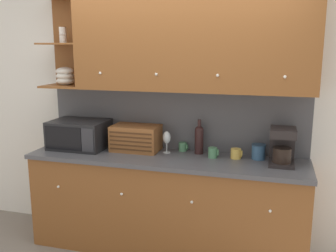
{
  "coord_description": "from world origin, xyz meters",
  "views": [
    {
      "loc": [
        0.96,
        -3.54,
        1.95
      ],
      "look_at": [
        0.0,
        -0.21,
        1.22
      ],
      "focal_mm": 40.0,
      "sensor_mm": 36.0,
      "label": 1
    }
  ],
  "objects_px": {
    "mug_patterned_third": "(183,147)",
    "mug": "(236,154)",
    "bread_box": "(136,138)",
    "wine_glass": "(167,138)",
    "wine_bottle": "(199,138)",
    "mug_blue_second": "(213,153)",
    "microwave": "(79,134)",
    "coffee_maker": "(282,146)",
    "storage_canister": "(259,152)"
  },
  "relations": [
    {
      "from": "mug_patterned_third",
      "to": "mug",
      "type": "relative_size",
      "value": 0.84
    },
    {
      "from": "bread_box",
      "to": "wine_glass",
      "type": "relative_size",
      "value": 2.19
    },
    {
      "from": "mug_patterned_third",
      "to": "bread_box",
      "type": "bearing_deg",
      "value": -166.71
    },
    {
      "from": "wine_bottle",
      "to": "mug_patterned_third",
      "type": "bearing_deg",
      "value": 164.56
    },
    {
      "from": "mug_blue_second",
      "to": "wine_glass",
      "type": "bearing_deg",
      "value": 174.05
    },
    {
      "from": "microwave",
      "to": "bread_box",
      "type": "xyz_separation_m",
      "value": [
        0.59,
        0.07,
        -0.02
      ]
    },
    {
      "from": "bread_box",
      "to": "mug",
      "type": "height_order",
      "value": "bread_box"
    },
    {
      "from": "mug_blue_second",
      "to": "coffee_maker",
      "type": "distance_m",
      "value": 0.62
    },
    {
      "from": "bread_box",
      "to": "mug_blue_second",
      "type": "relative_size",
      "value": 4.82
    },
    {
      "from": "wine_bottle",
      "to": "storage_canister",
      "type": "xyz_separation_m",
      "value": [
        0.56,
        -0.03,
        -0.08
      ]
    },
    {
      "from": "mug_blue_second",
      "to": "storage_canister",
      "type": "height_order",
      "value": "storage_canister"
    },
    {
      "from": "mug_patterned_third",
      "to": "storage_canister",
      "type": "relative_size",
      "value": 0.66
    },
    {
      "from": "wine_glass",
      "to": "coffee_maker",
      "type": "relative_size",
      "value": 0.65
    },
    {
      "from": "microwave",
      "to": "mug",
      "type": "relative_size",
      "value": 5.16
    },
    {
      "from": "wine_bottle",
      "to": "microwave",
      "type": "bearing_deg",
      "value": -173.99
    },
    {
      "from": "storage_canister",
      "to": "coffee_maker",
      "type": "relative_size",
      "value": 0.42
    },
    {
      "from": "wine_glass",
      "to": "wine_bottle",
      "type": "bearing_deg",
      "value": 9.9
    },
    {
      "from": "mug_patterned_third",
      "to": "wine_glass",
      "type": "bearing_deg",
      "value": -143.95
    },
    {
      "from": "wine_glass",
      "to": "mug",
      "type": "xyz_separation_m",
      "value": [
        0.67,
        -0.01,
        -0.1
      ]
    },
    {
      "from": "microwave",
      "to": "wine_glass",
      "type": "bearing_deg",
      "value": 4.67
    },
    {
      "from": "storage_canister",
      "to": "coffee_maker",
      "type": "distance_m",
      "value": 0.24
    },
    {
      "from": "mug_patterned_third",
      "to": "coffee_maker",
      "type": "height_order",
      "value": "coffee_maker"
    },
    {
      "from": "mug_patterned_third",
      "to": "coffee_maker",
      "type": "xyz_separation_m",
      "value": [
        0.93,
        -0.17,
        0.12
      ]
    },
    {
      "from": "mug_patterned_third",
      "to": "wine_bottle",
      "type": "relative_size",
      "value": 0.27
    },
    {
      "from": "bread_box",
      "to": "wine_bottle",
      "type": "height_order",
      "value": "wine_bottle"
    },
    {
      "from": "mug_blue_second",
      "to": "storage_canister",
      "type": "relative_size",
      "value": 0.69
    },
    {
      "from": "wine_bottle",
      "to": "mug_blue_second",
      "type": "height_order",
      "value": "wine_bottle"
    },
    {
      "from": "bread_box",
      "to": "mug_patterned_third",
      "type": "bearing_deg",
      "value": 13.29
    },
    {
      "from": "mug_patterned_third",
      "to": "mug",
      "type": "bearing_deg",
      "value": -11.96
    },
    {
      "from": "bread_box",
      "to": "coffee_maker",
      "type": "bearing_deg",
      "value": -2.6
    },
    {
      "from": "mug_patterned_third",
      "to": "storage_canister",
      "type": "distance_m",
      "value": 0.74
    },
    {
      "from": "bread_box",
      "to": "wine_bottle",
      "type": "relative_size",
      "value": 1.38
    },
    {
      "from": "microwave",
      "to": "mug_patterned_third",
      "type": "relative_size",
      "value": 6.14
    },
    {
      "from": "bread_box",
      "to": "wine_bottle",
      "type": "distance_m",
      "value": 0.63
    },
    {
      "from": "mug_patterned_third",
      "to": "wine_bottle",
      "type": "height_order",
      "value": "wine_bottle"
    },
    {
      "from": "coffee_maker",
      "to": "microwave",
      "type": "bearing_deg",
      "value": -179.88
    },
    {
      "from": "wine_bottle",
      "to": "storage_canister",
      "type": "bearing_deg",
      "value": -2.83
    },
    {
      "from": "storage_canister",
      "to": "coffee_maker",
      "type": "xyz_separation_m",
      "value": [
        0.2,
        -0.1,
        0.1
      ]
    },
    {
      "from": "bread_box",
      "to": "wine_glass",
      "type": "distance_m",
      "value": 0.32
    },
    {
      "from": "mug",
      "to": "microwave",
      "type": "bearing_deg",
      "value": -177.76
    },
    {
      "from": "wine_glass",
      "to": "mug",
      "type": "distance_m",
      "value": 0.68
    },
    {
      "from": "wine_glass",
      "to": "mug",
      "type": "height_order",
      "value": "wine_glass"
    },
    {
      "from": "microwave",
      "to": "storage_canister",
      "type": "bearing_deg",
      "value": 3.22
    },
    {
      "from": "storage_canister",
      "to": "wine_glass",
      "type": "bearing_deg",
      "value": -178.29
    },
    {
      "from": "wine_glass",
      "to": "bread_box",
      "type": "bearing_deg",
      "value": -178.78
    },
    {
      "from": "mug_patterned_third",
      "to": "wine_bottle",
      "type": "bearing_deg",
      "value": -15.44
    },
    {
      "from": "microwave",
      "to": "mug",
      "type": "bearing_deg",
      "value": 2.24
    },
    {
      "from": "wine_glass",
      "to": "mug_blue_second",
      "type": "xyz_separation_m",
      "value": [
        0.46,
        -0.05,
        -0.1
      ]
    },
    {
      "from": "mug_blue_second",
      "to": "mug",
      "type": "xyz_separation_m",
      "value": [
        0.21,
        0.04,
        -0.0
      ]
    },
    {
      "from": "mug_patterned_third",
      "to": "storage_canister",
      "type": "xyz_separation_m",
      "value": [
        0.73,
        -0.07,
        0.03
      ]
    }
  ]
}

